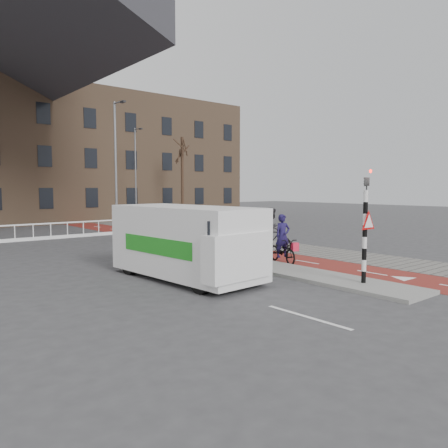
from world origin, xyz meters
TOP-DOWN VIEW (x-y plane):
  - ground at (0.00, 0.00)m, footprint 120.00×120.00m
  - bike_lane at (1.50, 10.00)m, footprint 2.50×60.00m
  - sidewalk at (4.30, 10.00)m, footprint 3.00×60.00m
  - curb_island at (-0.70, 4.00)m, footprint 1.80×16.00m
  - traffic_signal at (-0.60, -2.02)m, footprint 0.80×0.80m
  - bollard at (-0.87, 2.56)m, footprint 0.12×0.12m
  - cyclist_near at (0.55, 2.49)m, footprint 1.18×2.03m
  - cyclist_far at (2.36, 4.85)m, footprint 1.19×2.07m
  - van at (-4.23, 2.49)m, footprint 2.67×5.85m
  - railing at (-5.00, 17.00)m, footprint 28.00×0.10m
  - townhouse_row at (-3.00, 32.00)m, footprint 46.00×10.00m
  - tree_right at (9.49, 22.88)m, footprint 0.27×0.27m
  - streetlight_near at (-1.74, 12.82)m, footprint 0.12×0.12m
  - streetlight_right at (5.36, 23.84)m, footprint 0.12×0.12m

SIDE VIEW (x-z plane):
  - ground at x=0.00m, z-range 0.00..0.00m
  - bike_lane at x=1.50m, z-range 0.00..0.01m
  - sidewalk at x=4.30m, z-range 0.00..0.01m
  - curb_island at x=-0.70m, z-range 0.00..0.12m
  - railing at x=-5.00m, z-range -0.19..0.80m
  - bollard at x=-0.87m, z-range 0.12..0.80m
  - cyclist_near at x=0.55m, z-range -0.32..1.67m
  - cyclist_far at x=2.36m, z-range -0.17..1.95m
  - van at x=-4.23m, z-range 0.06..2.52m
  - traffic_signal at x=-0.60m, z-range 0.15..3.83m
  - tree_right at x=9.49m, z-range 0.00..7.54m
  - streetlight_near at x=-1.74m, z-range 0.00..7.73m
  - streetlight_right at x=5.36m, z-range 0.00..8.04m
  - townhouse_row at x=-3.00m, z-range -0.14..15.76m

